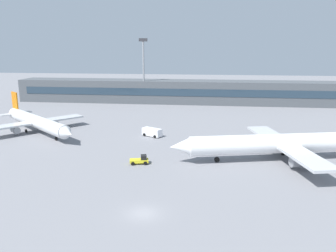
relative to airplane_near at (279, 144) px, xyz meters
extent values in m
plane|color=gray|center=(-22.51, 14.21, -3.33)|extent=(400.00, 400.00, 0.00)
cube|color=#4C5156|center=(-22.51, 69.44, 1.17)|extent=(138.78, 12.00, 9.00)
cube|color=#263847|center=(-22.51, 63.39, 1.62)|extent=(131.84, 0.16, 2.80)
cylinder|color=white|center=(0.27, 0.07, 0.04)|extent=(36.59, 12.55, 3.88)
cone|color=white|center=(-19.25, -4.74, 0.04)|extent=(5.02, 4.60, 3.68)
cube|color=silver|center=(1.27, 0.31, -0.27)|extent=(12.08, 30.89, 0.51)
cylinder|color=gray|center=(-0.20, 6.26, -1.71)|extent=(3.66, 2.76, 2.04)
cylinder|color=gray|center=(2.73, -5.63, -1.71)|extent=(3.66, 2.76, 2.04)
cylinder|color=black|center=(-12.21, -3.01, -2.82)|extent=(1.09, 0.64, 1.02)
cylinder|color=black|center=(1.62, 3.13, -2.82)|extent=(1.09, 0.64, 1.02)
cylinder|color=black|center=(2.89, -2.02, -2.82)|extent=(1.09, 0.64, 1.02)
cylinder|color=silver|center=(-59.20, 15.34, -0.43)|extent=(26.47, 22.73, 3.34)
cone|color=silver|center=(-45.87, 4.30, -0.43)|extent=(4.85, 4.78, 3.17)
cone|color=silver|center=(-72.40, 26.27, -0.43)|extent=(4.06, 3.93, 2.34)
cube|color=orange|center=(-70.35, 24.58, 3.65)|extent=(3.18, 2.71, 4.83)
cube|color=silver|center=(-70.56, 24.75, -0.26)|extent=(7.49, 8.33, 0.21)
cube|color=silver|center=(-59.87, 15.90, -0.69)|extent=(20.05, 22.97, 0.44)
cylinder|color=gray|center=(-63.23, 11.84, -1.93)|extent=(3.28, 3.14, 1.76)
cylinder|color=gray|center=(-56.51, 19.96, -1.93)|extent=(3.28, 3.14, 1.76)
cylinder|color=black|center=(-50.68, 8.28, -2.89)|extent=(0.90, 0.83, 0.88)
cylinder|color=black|center=(-62.00, 14.70, -2.89)|extent=(0.90, 0.83, 0.88)
cylinder|color=black|center=(-59.09, 18.22, -2.89)|extent=(0.90, 0.83, 0.88)
cube|color=yellow|center=(-27.20, -6.01, -2.68)|extent=(3.83, 2.22, 0.60)
cube|color=black|center=(-26.32, -5.82, -2.03)|extent=(1.37, 1.60, 0.90)
cylinder|color=black|center=(-25.86, -6.52, -2.98)|extent=(0.74, 0.39, 0.70)
cylinder|color=black|center=(-26.19, -5.00, -2.98)|extent=(0.74, 0.39, 0.70)
cylinder|color=black|center=(-28.21, -7.02, -2.98)|extent=(0.74, 0.39, 0.70)
cylinder|color=black|center=(-28.54, -5.50, -2.98)|extent=(0.74, 0.39, 0.70)
cube|color=white|center=(-28.25, 15.05, -2.20)|extent=(5.51, 4.31, 1.90)
cube|color=#1E2633|center=(-26.51, 14.06, -1.70)|extent=(1.08, 1.73, 0.70)
cylinder|color=black|center=(-27.28, 13.32, -2.95)|extent=(0.80, 0.62, 0.76)
cylinder|color=black|center=(-26.27, 15.10, -2.95)|extent=(0.80, 0.62, 0.76)
cylinder|color=black|center=(-30.23, 15.00, -2.95)|extent=(0.80, 0.62, 0.76)
cylinder|color=black|center=(-29.23, 16.78, -2.95)|extent=(0.80, 0.62, 0.76)
cylinder|color=gray|center=(-40.05, 64.93, 8.75)|extent=(0.70, 0.70, 24.15)
cube|color=#333338|center=(-40.05, 64.93, 21.42)|extent=(3.20, 0.80, 1.20)
camera|label=1|loc=(-13.79, -67.97, 18.84)|focal=36.68mm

